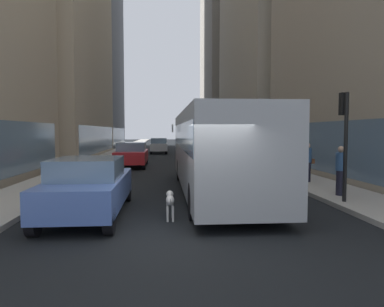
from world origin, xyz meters
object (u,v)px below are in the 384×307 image
(transit_bus, at_px, (214,146))
(car_blue_hatchback, at_px, (89,186))
(pedestrian_in_coat, at_px, (340,170))
(dalmatian_dog, at_px, (170,200))
(pedestrian_with_handbag, at_px, (308,162))
(car_red_coupe, at_px, (132,154))
(car_silver_sedan, at_px, (159,146))
(traffic_light_near, at_px, (345,128))

(transit_bus, relative_size, car_blue_hatchback, 2.41)
(pedestrian_in_coat, bearing_deg, dalmatian_dog, -159.02)
(pedestrian_with_handbag, height_order, pedestrian_in_coat, same)
(dalmatian_dog, relative_size, pedestrian_in_coat, 0.57)
(transit_bus, xyz_separation_m, car_blue_hatchback, (-4.00, -3.41, -0.95))
(transit_bus, distance_m, dalmatian_dog, 4.57)
(car_blue_hatchback, bearing_deg, car_red_coupe, 90.00)
(car_silver_sedan, xyz_separation_m, traffic_light_near, (6.10, -27.12, 1.62))
(car_blue_hatchback, xyz_separation_m, car_red_coupe, (-0.00, 13.48, -0.00))
(car_silver_sedan, height_order, car_red_coupe, same)
(pedestrian_with_handbag, bearing_deg, dalmatian_dog, -137.91)
(transit_bus, distance_m, car_red_coupe, 10.87)
(transit_bus, height_order, dalmatian_dog, transit_bus)
(car_red_coupe, relative_size, dalmatian_dog, 4.86)
(dalmatian_dog, height_order, pedestrian_in_coat, pedestrian_in_coat)
(car_red_coupe, bearing_deg, traffic_light_near, -58.97)
(car_blue_hatchback, distance_m, dalmatian_dog, 2.33)
(traffic_light_near, bearing_deg, dalmatian_dog, -166.84)
(car_blue_hatchback, bearing_deg, pedestrian_in_coat, 11.54)
(car_red_coupe, xyz_separation_m, dalmatian_dog, (2.23, -14.08, -0.31))
(dalmatian_dog, distance_m, pedestrian_with_handbag, 8.21)
(car_red_coupe, relative_size, traffic_light_near, 1.37)
(car_red_coupe, bearing_deg, pedestrian_with_handbag, -45.92)
(car_blue_hatchback, xyz_separation_m, car_silver_sedan, (1.60, 27.80, -0.00))
(car_blue_hatchback, distance_m, car_red_coupe, 13.48)
(car_red_coupe, bearing_deg, car_silver_sedan, 83.62)
(car_silver_sedan, xyz_separation_m, dalmatian_dog, (0.63, -28.40, -0.31))
(car_red_coupe, distance_m, dalmatian_dog, 14.26)
(car_red_coupe, relative_size, pedestrian_in_coat, 2.77)
(pedestrian_in_coat, bearing_deg, car_red_coupe, 124.44)
(car_blue_hatchback, height_order, pedestrian_with_handbag, pedestrian_with_handbag)
(car_blue_hatchback, bearing_deg, dalmatian_dog, -15.05)
(car_red_coupe, height_order, pedestrian_with_handbag, pedestrian_with_handbag)
(pedestrian_in_coat, xyz_separation_m, traffic_light_near, (-0.41, -0.98, 1.43))
(transit_bus, distance_m, traffic_light_near, 4.65)
(pedestrian_with_handbag, height_order, traffic_light_near, traffic_light_near)
(car_silver_sedan, height_order, traffic_light_near, traffic_light_near)
(car_silver_sedan, bearing_deg, pedestrian_in_coat, -76.02)
(transit_bus, distance_m, pedestrian_with_handbag, 4.62)
(car_blue_hatchback, xyz_separation_m, pedestrian_in_coat, (8.11, 1.66, 0.19))
(pedestrian_in_coat, distance_m, traffic_light_near, 1.78)
(car_blue_hatchback, xyz_separation_m, traffic_light_near, (7.70, 0.68, 1.61))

